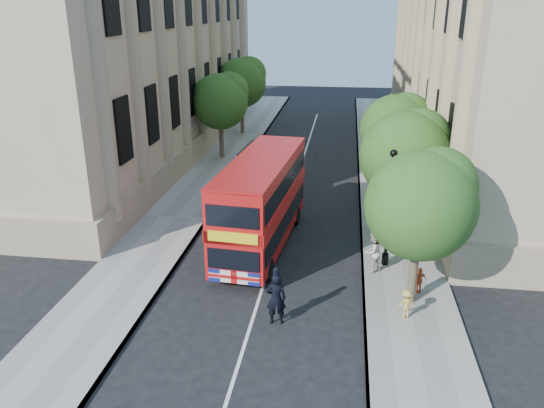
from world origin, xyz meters
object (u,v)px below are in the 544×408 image
at_px(box_van, 259,176).
at_px(woman_pedestrian, 373,252).
at_px(lamp_post, 389,213).
at_px(police_constable, 276,299).
at_px(double_decker_bus, 262,200).

distance_m(box_van, woman_pedestrian, 10.49).
height_order(lamp_post, woman_pedestrian, lamp_post).
xyz_separation_m(lamp_post, police_constable, (-4.13, -5.00, -1.53)).
bearing_deg(double_decker_bus, box_van, 105.36).
xyz_separation_m(double_decker_bus, woman_pedestrian, (5.05, -2.07, -1.29)).
bearing_deg(woman_pedestrian, lamp_post, -171.87).
distance_m(lamp_post, woman_pedestrian, 1.77).
relative_size(double_decker_bus, police_constable, 4.69).
bearing_deg(double_decker_bus, police_constable, -71.47).
height_order(lamp_post, double_decker_bus, lamp_post).
bearing_deg(lamp_post, double_decker_bus, 166.73).
xyz_separation_m(police_constable, woman_pedestrian, (3.53, 4.26, 0.04)).
bearing_deg(woman_pedestrian, double_decker_bus, -64.98).
relative_size(lamp_post, double_decker_bus, 0.56).
bearing_deg(box_van, woman_pedestrian, -48.89).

